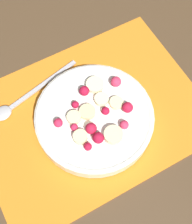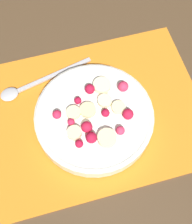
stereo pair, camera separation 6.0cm
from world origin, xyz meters
name	(u,v)px [view 2 (the right image)]	position (x,y,z in m)	size (l,w,h in m)	color
ground_plane	(92,114)	(0.00, 0.00, 0.00)	(3.00, 3.00, 0.00)	#4C3823
placemat	(92,113)	(0.00, 0.00, 0.00)	(0.46, 0.34, 0.01)	orange
fruit_bowl	(96,116)	(0.00, -0.02, 0.03)	(0.24, 0.24, 0.05)	silver
spoon	(28,86)	(-0.12, 0.09, 0.01)	(0.21, 0.07, 0.01)	#B2B2B7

